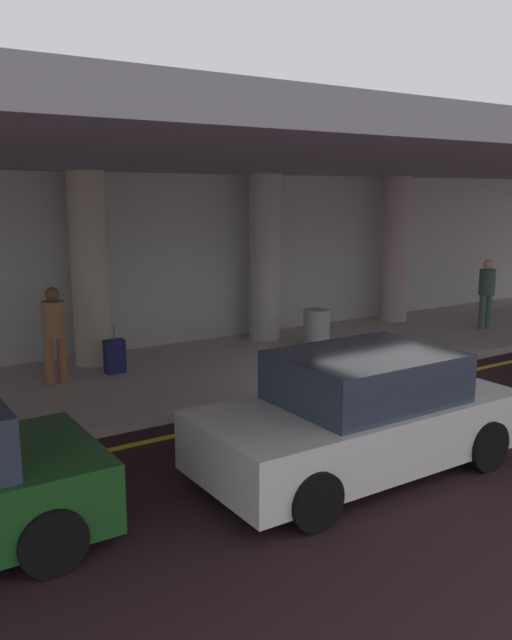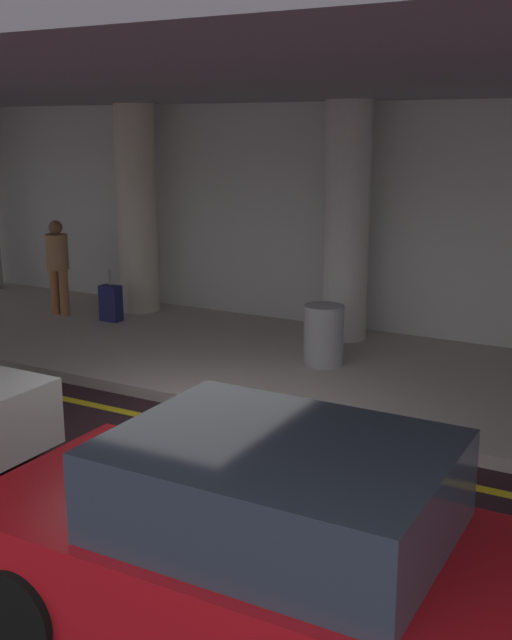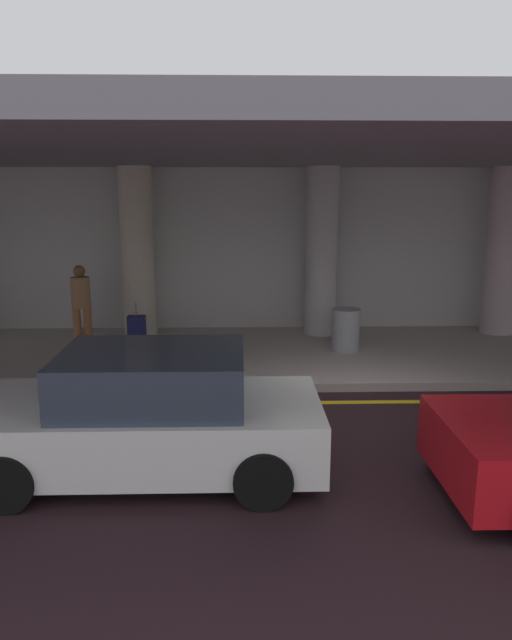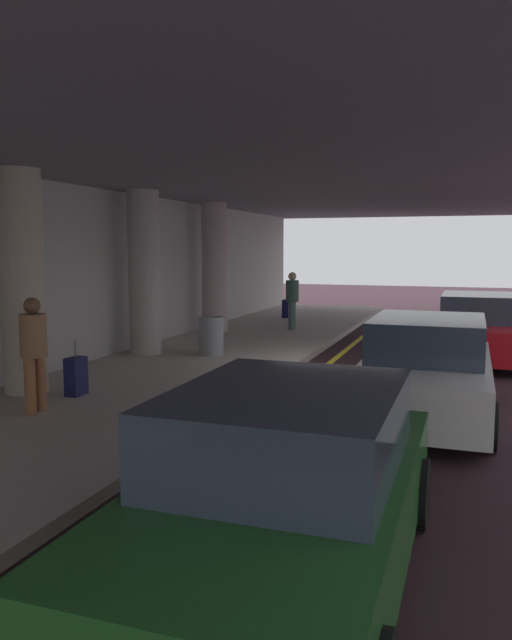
{
  "view_description": "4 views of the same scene",
  "coord_description": "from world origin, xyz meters",
  "px_view_note": "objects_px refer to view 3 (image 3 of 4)",
  "views": [
    {
      "loc": [
        -8.16,
        -7.55,
        3.4
      ],
      "look_at": [
        -2.34,
        1.34,
        1.34
      ],
      "focal_mm": 36.97,
      "sensor_mm": 36.0,
      "label": 1
    },
    {
      "loc": [
        4.61,
        -6.61,
        3.4
      ],
      "look_at": [
        -0.32,
        2.27,
        0.89
      ],
      "focal_mm": 43.86,
      "sensor_mm": 36.0,
      "label": 2
    },
    {
      "loc": [
        -1.77,
        -8.44,
        3.32
      ],
      "look_at": [
        -1.51,
        1.78,
        1.07
      ],
      "focal_mm": 33.47,
      "sensor_mm": 36.0,
      "label": 3
    },
    {
      "loc": [
        -12.32,
        -2.41,
        2.54
      ],
      "look_at": [
        -0.12,
        1.85,
        1.03
      ],
      "focal_mm": 34.85,
      "sensor_mm": 36.0,
      "label": 4
    }
  ],
  "objects_px": {
    "support_column_right_mid": "(503,252)",
    "suitcase_upright_primary": "(137,330)",
    "car_white": "(148,416)",
    "support_column_center": "(322,252)",
    "trash_bin_steel": "(346,330)",
    "support_column_left_mid": "(138,253)",
    "person_waiting_for_ride": "(81,300)"
  },
  "relations": [
    {
      "from": "support_column_right_mid",
      "to": "suitcase_upright_primary",
      "type": "height_order",
      "value": "support_column_right_mid"
    },
    {
      "from": "support_column_right_mid",
      "to": "suitcase_upright_primary",
      "type": "xyz_separation_m",
      "value": [
        -7.93,
        -0.92,
        -1.51
      ]
    },
    {
      "from": "car_white",
      "to": "suitcase_upright_primary",
      "type": "xyz_separation_m",
      "value": [
        -1.06,
        5.43,
        -0.25
      ]
    },
    {
      "from": "support_column_center",
      "to": "car_white",
      "type": "distance_m",
      "value": 7.09
    },
    {
      "from": "trash_bin_steel",
      "to": "support_column_right_mid",
      "type": "bearing_deg",
      "value": 21.85
    },
    {
      "from": "support_column_left_mid",
      "to": "suitcase_upright_primary",
      "type": "height_order",
      "value": "support_column_left_mid"
    },
    {
      "from": "support_column_left_mid",
      "to": "trash_bin_steel",
      "type": "relative_size",
      "value": 4.29
    },
    {
      "from": "support_column_left_mid",
      "to": "trash_bin_steel",
      "type": "height_order",
      "value": "support_column_left_mid"
    },
    {
      "from": "support_column_left_mid",
      "to": "trash_bin_steel",
      "type": "xyz_separation_m",
      "value": [
        4.32,
        -1.48,
        -1.4
      ]
    },
    {
      "from": "support_column_center",
      "to": "car_white",
      "type": "xyz_separation_m",
      "value": [
        -2.87,
        -6.35,
        -1.26
      ]
    },
    {
      "from": "car_white",
      "to": "person_waiting_for_ride",
      "type": "xyz_separation_m",
      "value": [
        -2.15,
        5.35,
        0.4
      ]
    },
    {
      "from": "suitcase_upright_primary",
      "to": "support_column_left_mid",
      "type": "bearing_deg",
      "value": 94.65
    },
    {
      "from": "support_column_center",
      "to": "suitcase_upright_primary",
      "type": "height_order",
      "value": "support_column_center"
    },
    {
      "from": "support_column_left_mid",
      "to": "support_column_right_mid",
      "type": "relative_size",
      "value": 1.0
    },
    {
      "from": "support_column_center",
      "to": "car_white",
      "type": "height_order",
      "value": "support_column_center"
    },
    {
      "from": "suitcase_upright_primary",
      "to": "trash_bin_steel",
      "type": "bearing_deg",
      "value": -7.11
    },
    {
      "from": "person_waiting_for_ride",
      "to": "suitcase_upright_primary",
      "type": "distance_m",
      "value": 1.27
    },
    {
      "from": "support_column_right_mid",
      "to": "trash_bin_steel",
      "type": "xyz_separation_m",
      "value": [
        -3.68,
        -1.48,
        -1.4
      ]
    },
    {
      "from": "car_white",
      "to": "suitcase_upright_primary",
      "type": "relative_size",
      "value": 4.56
    },
    {
      "from": "support_column_left_mid",
      "to": "car_white",
      "type": "height_order",
      "value": "support_column_left_mid"
    },
    {
      "from": "car_white",
      "to": "suitcase_upright_primary",
      "type": "bearing_deg",
      "value": -82.23
    },
    {
      "from": "person_waiting_for_ride",
      "to": "car_white",
      "type": "bearing_deg",
      "value": 63.89
    },
    {
      "from": "person_waiting_for_ride",
      "to": "support_column_center",
      "type": "bearing_deg",
      "value": 143.32
    },
    {
      "from": "support_column_right_mid",
      "to": "suitcase_upright_primary",
      "type": "distance_m",
      "value": 8.13
    },
    {
      "from": "trash_bin_steel",
      "to": "suitcase_upright_primary",
      "type": "bearing_deg",
      "value": 172.58
    },
    {
      "from": "car_white",
      "to": "suitcase_upright_primary",
      "type": "distance_m",
      "value": 5.54
    },
    {
      "from": "support_column_center",
      "to": "support_column_right_mid",
      "type": "bearing_deg",
      "value": 0.0
    },
    {
      "from": "person_waiting_for_ride",
      "to": "trash_bin_steel",
      "type": "relative_size",
      "value": 1.98
    },
    {
      "from": "person_waiting_for_ride",
      "to": "support_column_left_mid",
      "type": "bearing_deg",
      "value": 176.55
    },
    {
      "from": "support_column_right_mid",
      "to": "trash_bin_steel",
      "type": "height_order",
      "value": "support_column_right_mid"
    },
    {
      "from": "person_waiting_for_ride",
      "to": "trash_bin_steel",
      "type": "bearing_deg",
      "value": 126.93
    },
    {
      "from": "support_column_left_mid",
      "to": "support_column_center",
      "type": "height_order",
      "value": "same"
    }
  ]
}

